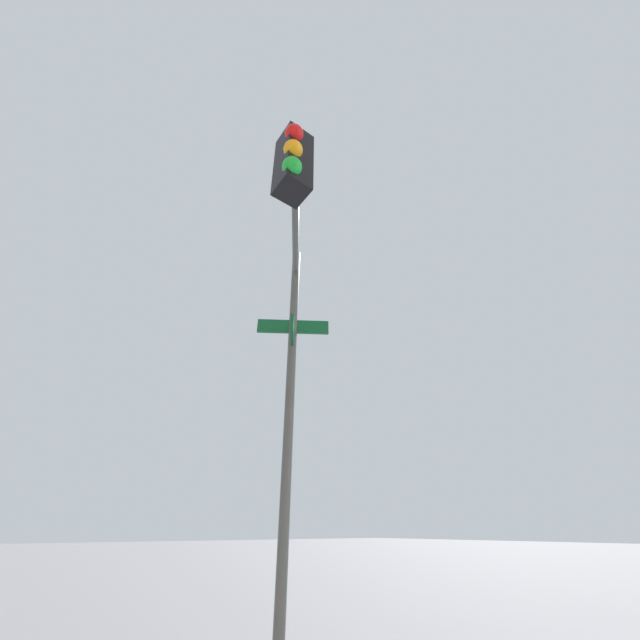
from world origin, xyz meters
TOP-DOWN VIEW (x-y plane):
  - traffic_signal_near at (-6.60, -5.92)m, footprint 1.80×2.52m

SIDE VIEW (x-z plane):
  - traffic_signal_near at x=-6.60m, z-range 1.03..6.19m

